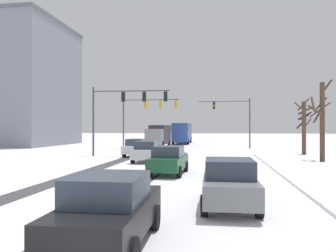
# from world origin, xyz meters

# --- Properties ---
(wheel_track_left_lane) EXTENTS (1.15, 31.40, 0.01)m
(wheel_track_left_lane) POSITION_xyz_m (-4.02, 14.27, 0.00)
(wheel_track_left_lane) COLOR #424247
(wheel_track_left_lane) RESTS_ON ground
(wheel_track_right_lane) EXTENTS (0.92, 31.40, 0.01)m
(wheel_track_right_lane) POSITION_xyz_m (0.14, 14.27, 0.00)
(wheel_track_right_lane) COLOR #424247
(wheel_track_right_lane) RESTS_ON ground
(sidewalk_kerb_right) EXTENTS (4.00, 31.40, 0.12)m
(sidewalk_kerb_right) POSITION_xyz_m (9.26, 12.84, 0.06)
(sidewalk_kerb_right) COLOR white
(sidewalk_kerb_right) RESTS_ON ground
(traffic_signal_near_left) EXTENTS (7.36, 0.56, 6.50)m
(traffic_signal_near_left) POSITION_xyz_m (-4.92, 24.65, 4.83)
(traffic_signal_near_left) COLOR #47474C
(traffic_signal_near_left) RESTS_ON ground
(traffic_signal_far_right) EXTENTS (6.65, 0.59, 6.50)m
(traffic_signal_far_right) POSITION_xyz_m (6.01, 38.44, 4.46)
(traffic_signal_far_right) COLOR #47474C
(traffic_signal_far_right) RESTS_ON ground
(traffic_signal_far_left) EXTENTS (7.05, 0.47, 6.50)m
(traffic_signal_far_left) POSITION_xyz_m (-5.05, 34.50, 4.82)
(traffic_signal_far_left) COLOR #47474C
(traffic_signal_far_left) RESTS_ON ground
(car_white_lead) EXTENTS (2.01, 4.19, 1.62)m
(car_white_lead) POSITION_xyz_m (-3.70, 24.82, 0.82)
(car_white_lead) COLOR silver
(car_white_lead) RESTS_ON ground
(car_silver_second) EXTENTS (1.87, 4.12, 1.62)m
(car_silver_second) POSITION_xyz_m (-1.68, 19.97, 0.82)
(car_silver_second) COLOR #B7BABF
(car_silver_second) RESTS_ON ground
(car_dark_green_third) EXTENTS (1.97, 4.17, 1.62)m
(car_dark_green_third) POSITION_xyz_m (1.04, 13.47, 0.82)
(car_dark_green_third) COLOR #194C2D
(car_dark_green_third) RESTS_ON ground
(car_grey_fourth) EXTENTS (1.90, 4.14, 1.62)m
(car_grey_fourth) POSITION_xyz_m (4.22, 6.06, 0.82)
(car_grey_fourth) COLOR slate
(car_grey_fourth) RESTS_ON ground
(car_black_fifth) EXTENTS (1.91, 4.14, 1.62)m
(car_black_fifth) POSITION_xyz_m (1.43, 1.96, 0.82)
(car_black_fifth) COLOR black
(car_black_fifth) RESTS_ON ground
(bus_oncoming) EXTENTS (2.88, 11.06, 3.38)m
(bus_oncoming) POSITION_xyz_m (-2.18, 50.20, 1.99)
(bus_oncoming) COLOR #284793
(bus_oncoming) RESTS_ON ground
(box_truck_delivery) EXTENTS (2.47, 7.46, 3.02)m
(box_truck_delivery) POSITION_xyz_m (-4.38, 40.02, 1.63)
(box_truck_delivery) COLOR slate
(box_truck_delivery) RESTS_ON ground
(bare_tree_sidewalk_mid) EXTENTS (1.87, 1.87, 6.47)m
(bare_tree_sidewalk_mid) POSITION_xyz_m (11.87, 22.24, 3.39)
(bare_tree_sidewalk_mid) COLOR #4C3828
(bare_tree_sidewalk_mid) RESTS_ON ground
(bare_tree_sidewalk_far) EXTENTS (1.86, 1.88, 5.62)m
(bare_tree_sidewalk_far) POSITION_xyz_m (12.26, 29.25, 2.93)
(bare_tree_sidewalk_far) COLOR #4C3828
(bare_tree_sidewalk_far) RESTS_ON ground
(office_building_far_left_block) EXTENTS (19.52, 16.00, 18.78)m
(office_building_far_left_block) POSITION_xyz_m (-29.43, 41.69, 9.40)
(office_building_far_left_block) COLOR gray
(office_building_far_left_block) RESTS_ON ground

